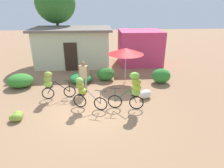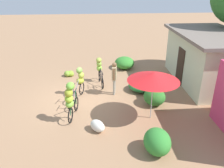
# 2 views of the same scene
# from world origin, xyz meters

# --- Properties ---
(ground_plane) EXTENTS (60.00, 60.00, 0.00)m
(ground_plane) POSITION_xyz_m (0.00, 0.00, 0.00)
(ground_plane) COLOR #9A7251
(building_low) EXTENTS (5.82, 3.50, 2.82)m
(building_low) POSITION_xyz_m (-1.50, 7.11, 1.43)
(building_low) COLOR beige
(building_low) RESTS_ON ground
(hedge_bush_front_left) EXTENTS (1.42, 1.27, 0.75)m
(hedge_bush_front_left) POSITION_xyz_m (-4.08, 2.82, 0.38)
(hedge_bush_front_left) COLOR #34852D
(hedge_bush_front_left) RESTS_ON ground
(hedge_bush_front_right) EXTENTS (1.39, 1.58, 0.54)m
(hedge_bush_front_right) POSITION_xyz_m (-0.68, 3.38, 0.27)
(hedge_bush_front_right) COLOR #287A37
(hedge_bush_front_right) RESTS_ON ground
(hedge_bush_mid) EXTENTS (1.09, 1.01, 0.79)m
(hedge_bush_mid) POSITION_xyz_m (0.85, 3.59, 0.39)
(hedge_bush_mid) COLOR #2D782A
(hedge_bush_mid) RESTS_ON ground
(hedge_bush_by_door) EXTENTS (1.12, 0.92, 0.87)m
(hedge_bush_by_door) POSITION_xyz_m (4.15, 2.86, 0.43)
(hedge_bush_by_door) COLOR #30822F
(hedge_bush_by_door) RESTS_ON ground
(market_umbrella) EXTENTS (2.10, 2.10, 2.09)m
(market_umbrella) POSITION_xyz_m (2.01, 3.15, 1.91)
(market_umbrella) COLOR beige
(market_umbrella) RESTS_ON ground
(bicycle_leftmost) EXTENTS (1.66, 0.38, 1.45)m
(bicycle_leftmost) POSITION_xyz_m (-1.91, 1.12, 0.85)
(bicycle_leftmost) COLOR black
(bicycle_leftmost) RESTS_ON ground
(bicycle_near_pile) EXTENTS (1.56, 0.68, 1.48)m
(bicycle_near_pile) POSITION_xyz_m (-0.26, 0.08, 0.85)
(bicycle_near_pile) COLOR black
(bicycle_near_pile) RESTS_ON ground
(bicycle_center_loaded) EXTENTS (1.60, 0.48, 1.75)m
(bicycle_center_loaded) POSITION_xyz_m (1.92, -0.18, 1.04)
(bicycle_center_loaded) COLOR black
(bicycle_center_loaded) RESTS_ON ground
(banana_pile_on_ground) EXTENTS (0.64, 0.70, 0.34)m
(banana_pile_on_ground) POSITION_xyz_m (-2.97, -0.73, 0.16)
(banana_pile_on_ground) COLOR olive
(banana_pile_on_ground) RESTS_ON ground
(produce_sack) EXTENTS (0.82, 0.77, 0.44)m
(produce_sack) POSITION_xyz_m (2.75, 0.88, 0.22)
(produce_sack) COLOR silver
(produce_sack) RESTS_ON ground
(person_vendor) EXTENTS (0.57, 0.28, 1.72)m
(person_vendor) POSITION_xyz_m (-0.37, 1.81, 1.06)
(person_vendor) COLOR gray
(person_vendor) RESTS_ON ground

